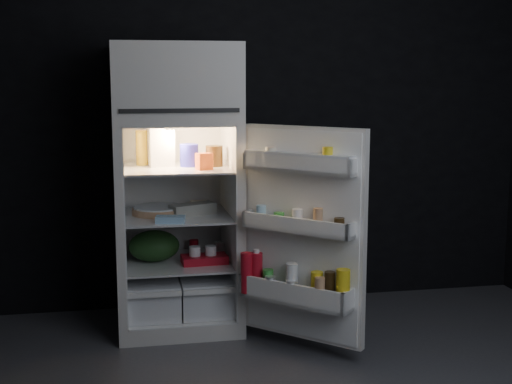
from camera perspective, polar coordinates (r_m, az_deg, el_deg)
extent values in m
cube|color=black|center=(4.90, -0.72, 6.53)|extent=(4.00, 0.00, 2.70)
cube|color=silver|center=(4.69, -6.20, -9.89)|extent=(0.76, 0.70, 0.10)
cube|color=silver|center=(4.50, -10.86, -2.22)|extent=(0.05, 0.70, 1.20)
cube|color=silver|center=(4.56, -1.90, -1.92)|extent=(0.05, 0.70, 1.20)
cube|color=white|center=(4.83, -6.67, -1.33)|extent=(0.66, 0.05, 1.20)
cube|color=silver|center=(4.44, -6.49, 5.93)|extent=(0.76, 0.70, 0.06)
cube|color=silver|center=(4.43, -6.55, 9.03)|extent=(0.76, 0.70, 0.42)
cube|color=black|center=(4.08, -6.11, 6.49)|extent=(0.68, 0.01, 0.02)
cube|color=white|center=(4.48, -10.48, -2.28)|extent=(0.01, 0.65, 1.20)
cube|color=white|center=(4.53, -2.21, -1.99)|extent=(0.01, 0.65, 1.20)
cube|color=white|center=(4.41, -6.46, 5.47)|extent=(0.66, 0.65, 0.01)
cube|color=white|center=(4.65, -6.19, -9.36)|extent=(0.66, 0.65, 0.01)
cube|color=white|center=(4.44, -6.40, 1.91)|extent=(0.65, 0.63, 0.01)
cube|color=white|center=(4.49, -6.33, -1.89)|extent=(0.65, 0.63, 0.01)
cube|color=white|center=(4.56, -6.26, -5.59)|extent=(0.65, 0.63, 0.01)
cube|color=white|center=(4.62, -8.30, -8.00)|extent=(0.32, 0.59, 0.22)
cube|color=white|center=(4.65, -4.19, -7.83)|extent=(0.32, 0.59, 0.22)
cube|color=white|center=(4.28, -8.11, -8.13)|extent=(0.32, 0.02, 0.03)
cube|color=white|center=(4.31, -3.68, -7.94)|extent=(0.32, 0.02, 0.03)
cube|color=#FFE5B2|center=(4.37, -6.40, 5.15)|extent=(0.14, 0.14, 0.02)
cube|color=silver|center=(4.05, 3.85, -3.37)|extent=(0.58, 0.57, 1.22)
cube|color=white|center=(4.02, 3.65, -3.45)|extent=(0.52, 0.51, 1.18)
cube|color=white|center=(3.92, 3.40, 1.72)|extent=(0.55, 0.54, 0.02)
cube|color=white|center=(3.89, 3.14, 2.22)|extent=(0.50, 0.49, 0.10)
cube|color=white|center=(3.76, 7.75, 1.91)|extent=(0.08, 0.08, 0.10)
cube|color=white|center=(4.09, -0.59, 2.59)|extent=(0.08, 0.08, 0.10)
cube|color=white|center=(3.98, 3.31, -3.08)|extent=(0.55, 0.55, 0.02)
cube|color=white|center=(3.94, 3.02, -2.70)|extent=(0.50, 0.49, 0.09)
cube|color=white|center=(3.82, 7.60, -3.15)|extent=(0.08, 0.09, 0.09)
cube|color=white|center=(4.14, -0.63, -2.08)|extent=(0.08, 0.09, 0.09)
cube|color=white|center=(4.07, 3.12, -8.71)|extent=(0.58, 0.58, 0.02)
cube|color=white|center=(4.00, 2.68, -8.20)|extent=(0.50, 0.49, 0.13)
cube|color=white|center=(3.90, 7.35, -8.73)|extent=(0.11, 0.11, 0.13)
cube|color=white|center=(4.22, -0.77, -7.26)|extent=(0.11, 0.11, 0.13)
cube|color=white|center=(3.91, 3.41, 3.05)|extent=(0.53, 0.53, 0.02)
cylinder|color=yellow|center=(3.83, 5.74, 2.63)|extent=(0.08, 0.08, 0.13)
cylinder|color=beige|center=(4.01, 1.18, 2.83)|extent=(0.08, 0.08, 0.11)
cylinder|color=black|center=(3.84, 6.67, -2.73)|extent=(0.08, 0.08, 0.09)
cylinder|color=tan|center=(3.90, 4.98, -2.23)|extent=(0.07, 0.07, 0.13)
cylinder|color=white|center=(3.96, 3.32, -2.15)|extent=(0.08, 0.08, 0.11)
cylinder|color=#338C33|center=(4.03, 1.85, -2.20)|extent=(0.08, 0.08, 0.08)
cylinder|color=#8CB8D9|center=(4.09, 0.42, -1.81)|extent=(0.08, 0.08, 0.11)
cylinder|color=yellow|center=(3.89, 6.97, -7.74)|extent=(0.11, 0.11, 0.22)
cylinder|color=black|center=(3.93, 5.92, -7.74)|extent=(0.08, 0.08, 0.20)
cylinder|color=yellow|center=(3.97, 4.89, -7.65)|extent=(0.10, 0.10, 0.18)
cylinder|color=silver|center=(4.04, 2.89, -7.14)|extent=(0.10, 0.10, 0.21)
cylinder|color=#338C33|center=(4.13, 0.96, -7.20)|extent=(0.09, 0.09, 0.15)
cylinder|color=#AB0E1C|center=(4.16, 0.03, -6.46)|extent=(0.10, 0.10, 0.23)
cylinder|color=tan|center=(3.92, 5.12, -8.00)|extent=(0.08, 0.08, 0.17)
cylinder|color=silver|center=(4.01, 2.83, -7.92)|extent=(0.08, 0.08, 0.12)
cylinder|color=silver|center=(4.08, 1.13, -7.58)|extent=(0.08, 0.08, 0.12)
cylinder|color=#AB0E1C|center=(4.15, -0.74, -6.48)|extent=(0.10, 0.10, 0.24)
cylinder|color=white|center=(4.13, 0.03, -4.78)|extent=(0.05, 0.05, 0.02)
cube|color=white|center=(4.50, -7.59, 3.60)|extent=(0.16, 0.16, 0.24)
cylinder|color=#1E20A5|center=(4.46, -5.37, 2.94)|extent=(0.15, 0.15, 0.14)
cylinder|color=black|center=(4.45, -3.36, 2.89)|extent=(0.14, 0.14, 0.13)
cylinder|color=#BA941D|center=(4.56, -9.13, 3.51)|extent=(0.09, 0.09, 0.22)
cube|color=#F25C1C|center=(4.30, -4.17, 2.46)|extent=(0.11, 0.09, 0.10)
cube|color=gray|center=(4.47, -5.09, -1.38)|extent=(0.31, 0.22, 0.07)
cylinder|color=tan|center=(4.52, -7.82, -1.51)|extent=(0.42, 0.42, 0.04)
cube|color=#8CB8D9|center=(4.25, -6.87, -2.19)|extent=(0.18, 0.12, 0.04)
cube|color=beige|center=(4.68, -4.55, -1.02)|extent=(0.11, 0.09, 0.05)
ellipsoid|color=#193815|center=(4.55, -8.15, -4.29)|extent=(0.38, 0.34, 0.20)
cube|color=#AB0E1C|center=(4.49, -4.14, -5.39)|extent=(0.29, 0.17, 0.05)
cylinder|color=#AB0E1C|center=(4.74, -4.99, -4.36)|extent=(0.08, 0.08, 0.09)
cylinder|color=silver|center=(4.66, -2.94, -4.56)|extent=(0.08, 0.08, 0.09)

